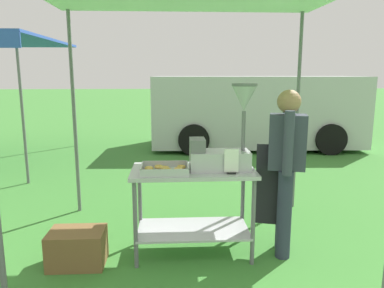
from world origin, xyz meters
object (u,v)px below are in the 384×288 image
at_px(menu_sign, 231,163).
at_px(donut_fryer, 225,141).
at_px(donut_cart, 193,193).
at_px(donut_tray, 166,170).
at_px(supply_crate, 77,248).
at_px(van_silver, 255,111).
at_px(vendor, 285,164).

bearing_deg(menu_sign, donut_fryer, 104.70).
relative_size(donut_cart, menu_sign, 5.17).
xyz_separation_m(donut_tray, donut_fryer, (0.55, 0.08, 0.25)).
bearing_deg(donut_tray, menu_sign, -7.58).
bearing_deg(supply_crate, donut_tray, 4.17).
bearing_deg(van_silver, menu_sign, -104.73).
distance_m(menu_sign, supply_crate, 1.63).
bearing_deg(donut_cart, vendor, -2.15).
xyz_separation_m(donut_tray, vendor, (1.14, 0.07, 0.02)).
relative_size(donut_cart, supply_crate, 2.31).
bearing_deg(supply_crate, donut_fryer, 5.68).
distance_m(donut_tray, menu_sign, 0.60).
height_order(donut_cart, donut_fryer, donut_fryer).
bearing_deg(menu_sign, donut_tray, 172.42).
height_order(donut_tray, van_silver, van_silver).
distance_m(donut_cart, supply_crate, 1.19).
distance_m(donut_cart, donut_fryer, 0.59).
bearing_deg(vendor, donut_cart, 177.85).
bearing_deg(donut_cart, supply_crate, -171.23).
bearing_deg(donut_fryer, van_silver, 74.46).
bearing_deg(donut_tray, donut_cart, 22.47).
bearing_deg(donut_tray, donut_fryer, 7.93).
distance_m(donut_cart, vendor, 0.93).
distance_m(donut_cart, menu_sign, 0.51).
xyz_separation_m(donut_fryer, van_silver, (1.50, 5.40, -0.25)).
height_order(donut_fryer, menu_sign, donut_fryer).
bearing_deg(vendor, menu_sign, -164.30).
xyz_separation_m(donut_cart, van_silver, (1.80, 5.37, 0.25)).
xyz_separation_m(menu_sign, vendor, (0.55, 0.15, -0.05)).
bearing_deg(menu_sign, van_silver, 75.27).
distance_m(donut_tray, supply_crate, 1.10).
bearing_deg(donut_fryer, menu_sign, -75.30).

